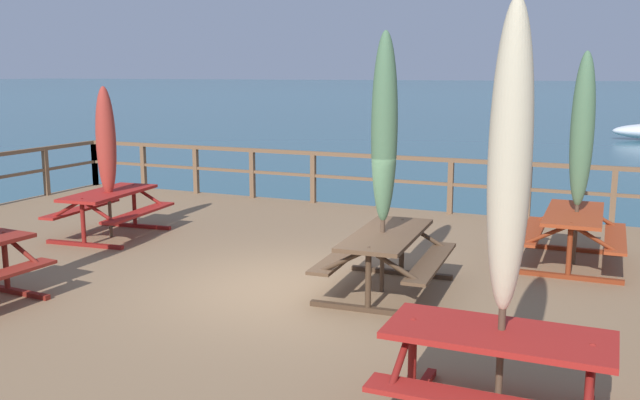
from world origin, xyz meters
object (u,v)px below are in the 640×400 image
object	(u,v)px
patio_umbrella_tall_mid_right	(384,129)
patio_umbrella_tall_front	(582,131)
picnic_table_back_left	(573,226)
patio_umbrella_short_mid	(510,161)
picnic_table_mid_right	(497,358)
patio_umbrella_tall_back_left	(106,142)
picnic_table_mid_centre	(387,249)
picnic_table_mid_left	(110,204)

from	to	relation	value
patio_umbrella_tall_mid_right	patio_umbrella_tall_front	world-z (taller)	patio_umbrella_tall_mid_right
patio_umbrella_tall_mid_right	patio_umbrella_tall_front	distance (m)	3.15
picnic_table_back_left	patio_umbrella_short_mid	world-z (taller)	patio_umbrella_short_mid
picnic_table_mid_right	patio_umbrella_tall_mid_right	size ratio (longest dim) A/B	0.53
picnic_table_mid_right	patio_umbrella_tall_back_left	bearing A→B (deg)	151.28
picnic_table_mid_centre	picnic_table_mid_right	world-z (taller)	same
picnic_table_mid_right	patio_umbrella_tall_front	xyz separation A→B (m)	(0.23, 5.17, 1.36)
picnic_table_mid_right	patio_umbrella_short_mid	bearing A→B (deg)	77.27
picnic_table_mid_centre	patio_umbrella_tall_mid_right	xyz separation A→B (m)	(-0.05, -0.01, 1.48)
patio_umbrella_tall_front	picnic_table_mid_left	bearing A→B (deg)	-169.76
picnic_table_mid_centre	patio_umbrella_tall_mid_right	bearing A→B (deg)	-173.13
picnic_table_mid_right	patio_umbrella_short_mid	world-z (taller)	patio_umbrella_short_mid
picnic_table_mid_centre	picnic_table_back_left	size ratio (longest dim) A/B	1.04
picnic_table_mid_centre	picnic_table_mid_left	distance (m)	5.28
patio_umbrella_short_mid	patio_umbrella_tall_front	world-z (taller)	patio_umbrella_short_mid
picnic_table_mid_centre	picnic_table_mid_right	distance (m)	3.38
patio_umbrella_tall_front	picnic_table_back_left	bearing A→B (deg)	-130.64
patio_umbrella_tall_back_left	picnic_table_mid_right	bearing A→B (deg)	-28.72
picnic_table_back_left	patio_umbrella_tall_mid_right	bearing A→B (deg)	-132.31
picnic_table_mid_centre	patio_umbrella_short_mid	distance (m)	3.67
patio_umbrella_tall_mid_right	patio_umbrella_tall_back_left	bearing A→B (deg)	168.99
patio_umbrella_tall_mid_right	picnic_table_back_left	bearing A→B (deg)	47.69
patio_umbrella_tall_mid_right	patio_umbrella_tall_front	xyz separation A→B (m)	(2.12, 2.33, -0.13)
patio_umbrella_tall_mid_right	picnic_table_mid_right	bearing A→B (deg)	-56.40
picnic_table_mid_right	patio_umbrella_tall_mid_right	world-z (taller)	patio_umbrella_tall_mid_right
picnic_table_mid_left	patio_umbrella_tall_mid_right	bearing A→B (deg)	-11.24
picnic_table_mid_right	patio_umbrella_tall_back_left	xyz separation A→B (m)	(-6.99, 3.83, 1.04)
picnic_table_mid_left	patio_umbrella_tall_front	bearing A→B (deg)	10.24
picnic_table_mid_right	patio_umbrella_tall_front	distance (m)	5.35
patio_umbrella_tall_back_left	picnic_table_mid_centre	bearing A→B (deg)	-10.83
picnic_table_mid_centre	patio_umbrella_short_mid	size ratio (longest dim) A/B	0.62
picnic_table_mid_left	patio_umbrella_short_mid	distance (m)	8.13
patio_umbrella_tall_front	patio_umbrella_tall_mid_right	bearing A→B (deg)	-132.29
picnic_table_mid_right	patio_umbrella_tall_front	size ratio (longest dim) A/B	0.57
picnic_table_mid_right	picnic_table_mid_left	world-z (taller)	same
picnic_table_mid_centre	patio_umbrella_tall_back_left	size ratio (longest dim) A/B	0.81
picnic_table_mid_left	patio_umbrella_tall_mid_right	xyz separation A→B (m)	(5.13, -1.02, 1.48)
picnic_table_back_left	patio_umbrella_tall_mid_right	size ratio (longest dim) A/B	0.61
picnic_table_back_left	patio_umbrella_tall_mid_right	xyz separation A→B (m)	(-2.09, -2.29, 1.48)
picnic_table_back_left	patio_umbrella_tall_front	world-z (taller)	patio_umbrella_tall_front
patio_umbrella_tall_mid_right	patio_umbrella_short_mid	xyz separation A→B (m)	(1.90, -2.78, 0.03)
patio_umbrella_tall_back_left	patio_umbrella_tall_front	world-z (taller)	patio_umbrella_tall_front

